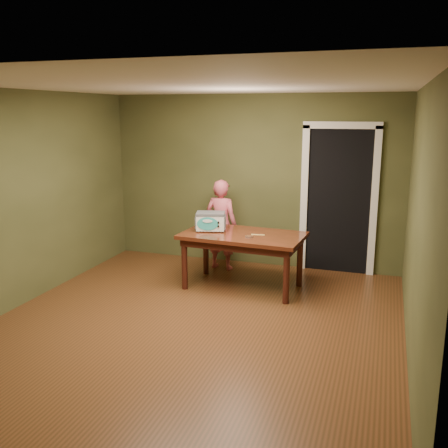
{
  "coord_description": "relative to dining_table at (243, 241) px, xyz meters",
  "views": [
    {
      "loc": [
        1.95,
        -4.83,
        2.34
      ],
      "look_at": [
        0.03,
        1.0,
        0.95
      ],
      "focal_mm": 40.0,
      "sensor_mm": 36.0,
      "label": 1
    }
  ],
  "objects": [
    {
      "name": "child",
      "position": [
        -0.54,
        0.72,
        0.03
      ],
      "size": [
        0.53,
        0.39,
        1.36
      ],
      "primitive_type": "imported",
      "rotation": [
        0.0,
        0.0,
        3.02
      ],
      "color": "#CF5566",
      "rests_on": "floor"
    },
    {
      "name": "dining_table",
      "position": [
        0.0,
        0.0,
        0.0
      ],
      "size": [
        1.66,
        1.0,
        0.75
      ],
      "rotation": [
        0.0,
        0.0,
        -0.07
      ],
      "color": "#3E1A0E",
      "rests_on": "floor"
    },
    {
      "name": "room_shell",
      "position": [
        -0.18,
        -1.36,
        1.06
      ],
      "size": [
        4.52,
        5.02,
        2.61
      ],
      "color": "#50522C",
      "rests_on": "ground"
    },
    {
      "name": "spatula",
      "position": [
        0.21,
        -0.01,
        0.1
      ],
      "size": [
        0.18,
        0.05,
        0.01
      ],
      "primitive_type": "cube",
      "rotation": [
        0.0,
        0.0,
        0.12
      ],
      "color": "#D9B75E",
      "rests_on": "dining_table"
    },
    {
      "name": "baking_pan",
      "position": [
        0.13,
        -0.17,
        0.11
      ],
      "size": [
        0.1,
        0.1,
        0.02
      ],
      "color": "silver",
      "rests_on": "dining_table"
    },
    {
      "name": "toy_oven",
      "position": [
        -0.47,
        0.04,
        0.24
      ],
      "size": [
        0.46,
        0.37,
        0.25
      ],
      "rotation": [
        0.0,
        0.0,
        0.27
      ],
      "color": "#4C4F54",
      "rests_on": "dining_table"
    },
    {
      "name": "doorway",
      "position": [
        1.12,
        1.42,
        0.41
      ],
      "size": [
        1.1,
        0.66,
        2.25
      ],
      "color": "black",
      "rests_on": "ground"
    },
    {
      "name": "floor",
      "position": [
        -0.18,
        -1.36,
        -0.65
      ],
      "size": [
        5.0,
        5.0,
        0.0
      ],
      "primitive_type": "plane",
      "color": "brown",
      "rests_on": "ground"
    }
  ]
}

